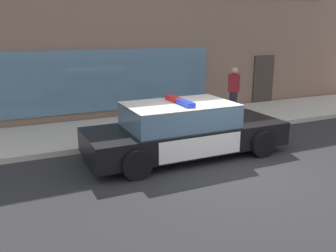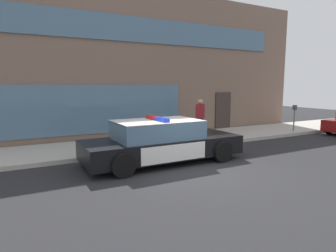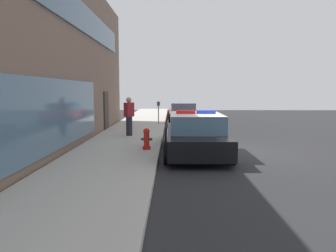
% 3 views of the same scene
% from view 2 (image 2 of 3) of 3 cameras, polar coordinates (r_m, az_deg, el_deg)
% --- Properties ---
extents(ground, '(48.00, 48.00, 0.00)m').
position_cam_2_polar(ground, '(8.63, 6.13, -8.71)').
color(ground, '#262628').
extents(sidewalk, '(48.00, 2.99, 0.15)m').
position_cam_2_polar(sidewalk, '(12.09, -4.82, -3.45)').
color(sidewalk, '#B2ADA3').
rests_on(sidewalk, ground).
extents(storefront_building, '(23.54, 10.40, 6.86)m').
position_cam_2_polar(storefront_building, '(17.85, -18.91, 10.68)').
color(storefront_building, '#7A6051').
rests_on(storefront_building, ground).
extents(police_cruiser, '(5.15, 2.12, 1.49)m').
position_cam_2_polar(police_cruiser, '(9.34, -1.35, -3.07)').
color(police_cruiser, black).
rests_on(police_cruiser, ground).
extents(fire_hydrant, '(0.34, 0.39, 0.73)m').
position_cam_2_polar(fire_hydrant, '(10.85, -5.42, -2.50)').
color(fire_hydrant, red).
rests_on(fire_hydrant, sidewalk).
extents(pedestrian_on_sidewalk, '(0.47, 0.46, 1.71)m').
position_cam_2_polar(pedestrian_on_sidewalk, '(13.28, 6.35, 1.67)').
color(pedestrian_on_sidewalk, '#23232D').
rests_on(pedestrian_on_sidewalk, sidewalk).
extents(parking_meter, '(0.12, 0.18, 1.34)m').
position_cam_2_polar(parking_meter, '(15.90, 23.68, 2.33)').
color(parking_meter, slate).
rests_on(parking_meter, sidewalk).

